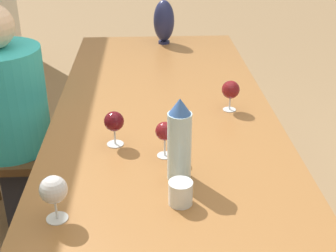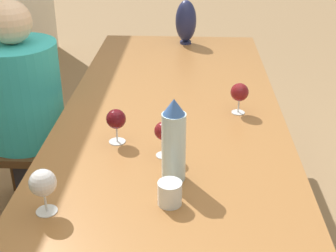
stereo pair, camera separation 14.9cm
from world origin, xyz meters
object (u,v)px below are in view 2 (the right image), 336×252
object	(u,v)px
water_bottle	(174,141)
wine_glass_5	(43,183)
vase	(186,21)
wine_glass_3	(240,93)
wine_glass_4	(116,120)
water_tumbler	(170,193)
chair_far	(10,127)
person_far	(27,111)
wine_glass_0	(164,132)

from	to	relation	value
water_bottle	wine_glass_5	world-z (taller)	water_bottle
vase	wine_glass_5	bearing A→B (deg)	167.38
wine_glass_3	wine_glass_4	world-z (taller)	same
water_tumbler	chair_far	bearing A→B (deg)	43.40
wine_glass_5	chair_far	bearing A→B (deg)	26.91
water_bottle	wine_glass_5	distance (m)	0.42
water_bottle	chair_far	xyz separation A→B (m)	(0.76, 0.85, -0.36)
wine_glass_5	wine_glass_4	bearing A→B (deg)	-18.73
vase	wine_glass_3	bearing A→B (deg)	-166.32
vase	person_far	world-z (taller)	person_far
vase	wine_glass_4	xyz separation A→B (m)	(-1.28, 0.24, -0.04)
wine_glass_0	person_far	bearing A→B (deg)	49.45
chair_far	person_far	distance (m)	0.13
chair_far	person_far	world-z (taller)	person_far
water_tumbler	wine_glass_5	distance (m)	0.37
water_tumbler	wine_glass_0	bearing A→B (deg)	7.06
wine_glass_3	wine_glass_4	xyz separation A→B (m)	(-0.29, 0.48, 0.00)
wine_glass_4	wine_glass_5	xyz separation A→B (m)	(-0.43, 0.15, 0.01)
water_tumbler	vase	xyz separation A→B (m)	(1.65, -0.02, 0.10)
vase	chair_far	bearing A→B (deg)	131.11
wine_glass_0	wine_glass_3	xyz separation A→B (m)	(0.38, -0.30, -0.00)
chair_far	wine_glass_0	bearing A→B (deg)	-127.00
chair_far	water_bottle	bearing A→B (deg)	-131.52
wine_glass_3	chair_far	distance (m)	1.18
water_bottle	vase	size ratio (longest dim) A/B	1.08
wine_glass_4	wine_glass_5	size ratio (longest dim) A/B	0.94
person_far	wine_glass_0	bearing A→B (deg)	-130.55
person_far	vase	bearing A→B (deg)	-45.50
chair_far	water_tumbler	bearing A→B (deg)	-136.60
wine_glass_5	person_far	size ratio (longest dim) A/B	0.12
water_bottle	wine_glass_5	size ratio (longest dim) A/B	2.01
vase	wine_glass_5	distance (m)	1.75
wine_glass_3	wine_glass_5	distance (m)	0.95
wine_glass_3	wine_glass_4	distance (m)	0.56
wine_glass_0	vase	bearing A→B (deg)	-2.31
wine_glass_0	wine_glass_3	size ratio (longest dim) A/B	1.00
vase	water_tumbler	bearing A→B (deg)	179.31
water_tumbler	wine_glass_3	distance (m)	0.71
wine_glass_3	water_bottle	bearing A→B (deg)	153.78
wine_glass_0	chair_far	bearing A→B (deg)	53.00
wine_glass_0	wine_glass_5	distance (m)	0.47
wine_glass_4	water_tumbler	bearing A→B (deg)	-149.81
water_bottle	wine_glass_3	size ratio (longest dim) A/B	2.14
water_bottle	water_tumbler	world-z (taller)	water_bottle
water_bottle	wine_glass_3	xyz separation A→B (m)	(0.52, -0.26, -0.05)
water_tumbler	wine_glass_3	xyz separation A→B (m)	(0.66, -0.26, 0.06)
wine_glass_0	chair_far	world-z (taller)	chair_far
vase	wine_glass_0	xyz separation A→B (m)	(-1.37, 0.06, -0.04)
wine_glass_5	water_bottle	bearing A→B (deg)	-61.65
water_tumbler	wine_glass_5	xyz separation A→B (m)	(-0.06, 0.36, 0.06)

